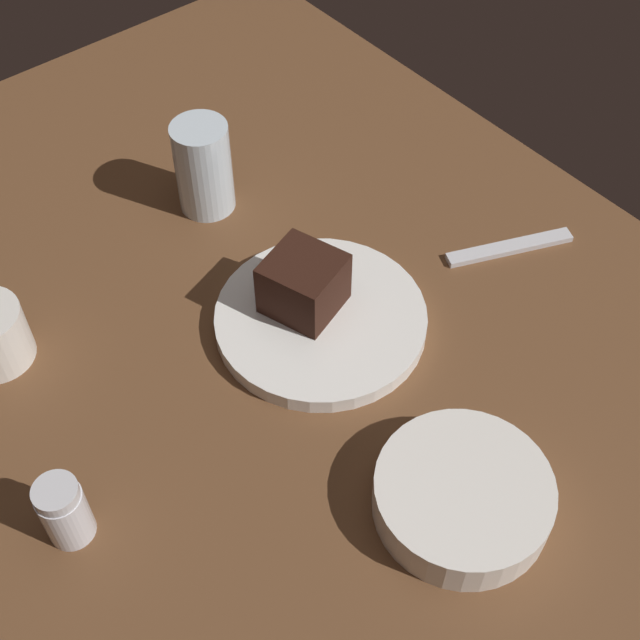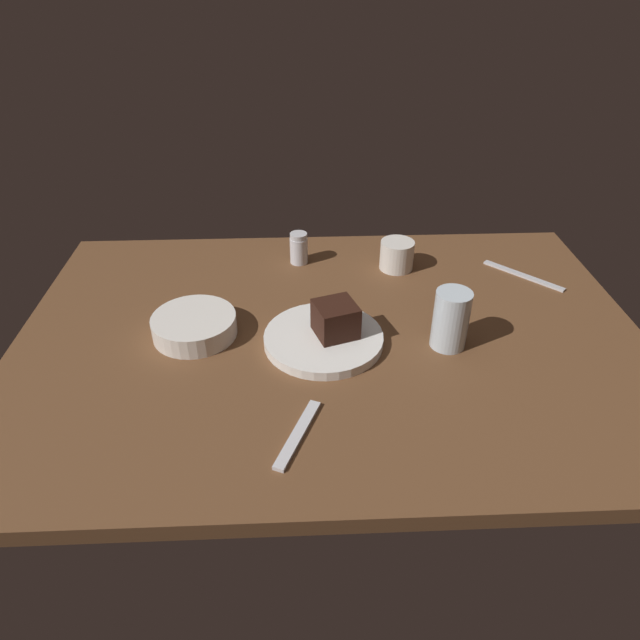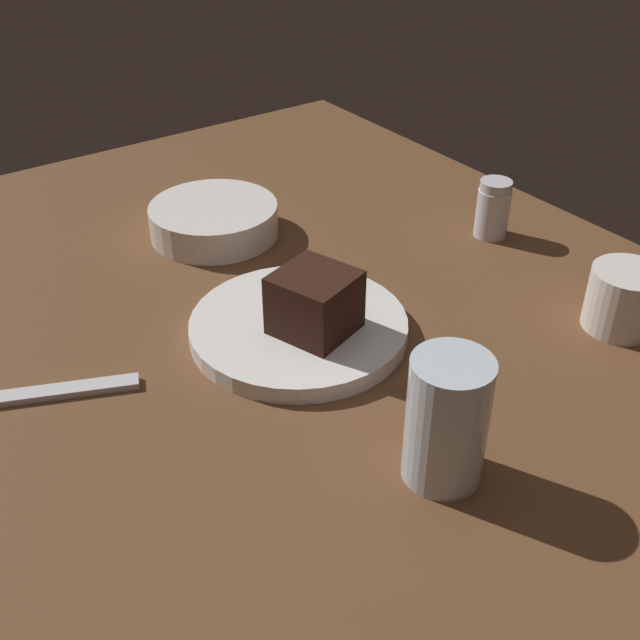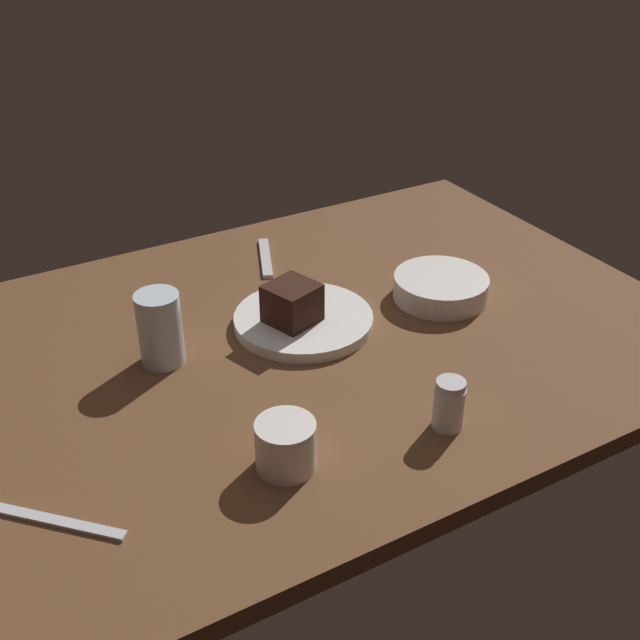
{
  "view_description": "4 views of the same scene",
  "coord_description": "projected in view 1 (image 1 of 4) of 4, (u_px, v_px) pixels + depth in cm",
  "views": [
    {
      "loc": [
        -46.52,
        34.15,
        74.22
      ],
      "look_at": [
        -3.77,
        -1.05,
        7.37
      ],
      "focal_mm": 48.88,
      "sensor_mm": 36.0,
      "label": 1
    },
    {
      "loc": [
        -5.9,
        -88.24,
        66.39
      ],
      "look_at": [
        -2.27,
        -3.95,
        8.86
      ],
      "focal_mm": 31.83,
      "sensor_mm": 36.0,
      "label": 2
    },
    {
      "loc": [
        53.61,
        -39.6,
        49.64
      ],
      "look_at": [
        -0.02,
        -1.38,
        5.09
      ],
      "focal_mm": 44.24,
      "sensor_mm": 36.0,
      "label": 3
    },
    {
      "loc": [
        50.25,
        92.42,
        70.36
      ],
      "look_at": [
        -1.28,
        2.86,
        7.13
      ],
      "focal_mm": 44.73,
      "sensor_mm": 36.0,
      "label": 4
    }
  ],
  "objects": [
    {
      "name": "water_glass",
      "position": [
        203.0,
        167.0,
        1.0
      ],
      "size": [
        6.57,
        6.57,
        11.33
      ],
      "primitive_type": "cylinder",
      "color": "silver",
      "rests_on": "dining_table"
    },
    {
      "name": "dessert_plate",
      "position": [
        321.0,
        320.0,
        0.91
      ],
      "size": [
        22.29,
        22.29,
        1.83
      ],
      "primitive_type": "cylinder",
      "color": "white",
      "rests_on": "dining_table"
    },
    {
      "name": "chocolate_cake_slice",
      "position": [
        304.0,
        284.0,
        0.89
      ],
      "size": [
        9.16,
        9.08,
        6.28
      ],
      "primitive_type": "cube",
      "rotation": [
        0.0,
        0.0,
        0.32
      ],
      "color": "black",
      "rests_on": "dessert_plate"
    },
    {
      "name": "dining_table",
      "position": [
        290.0,
        339.0,
        0.93
      ],
      "size": [
        120.0,
        84.0,
        3.0
      ],
      "primitive_type": "cube",
      "color": "brown",
      "rests_on": "ground"
    },
    {
      "name": "salt_shaker",
      "position": [
        64.0,
        511.0,
        0.74
      ],
      "size": [
        4.13,
        4.13,
        7.3
      ],
      "color": "silver",
      "rests_on": "dining_table"
    },
    {
      "name": "side_bowl",
      "position": [
        463.0,
        496.0,
        0.77
      ],
      "size": [
        15.93,
        15.93,
        4.01
      ],
      "primitive_type": "cylinder",
      "color": "white",
      "rests_on": "dining_table"
    },
    {
      "name": "dessert_spoon",
      "position": [
        509.0,
        247.0,
        0.99
      ],
      "size": [
        7.55,
        14.5,
        0.7
      ],
      "primitive_type": "cube",
      "rotation": [
        0.0,
        0.0,
        4.31
      ],
      "color": "silver",
      "rests_on": "dining_table"
    }
  ]
}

